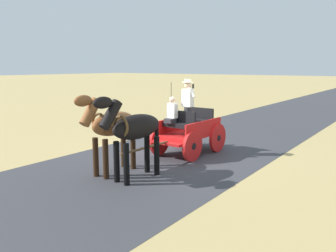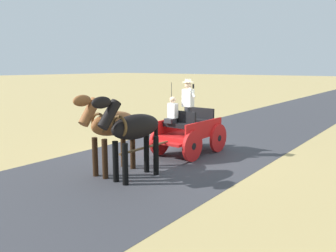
{
  "view_description": "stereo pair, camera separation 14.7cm",
  "coord_description": "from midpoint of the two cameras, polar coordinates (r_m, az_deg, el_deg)",
  "views": [
    {
      "loc": [
        -6.33,
        9.09,
        2.9
      ],
      "look_at": [
        -0.23,
        0.77,
        1.1
      ],
      "focal_mm": 36.86,
      "sensor_mm": 36.0,
      "label": 1
    },
    {
      "loc": [
        -6.45,
        9.01,
        2.9
      ],
      "look_at": [
        -0.23,
        0.77,
        1.1
      ],
      "focal_mm": 36.86,
      "sensor_mm": 36.0,
      "label": 2
    }
  ],
  "objects": [
    {
      "name": "horse_near_side",
      "position": [
        8.77,
        -6.18,
        -0.51
      ],
      "size": [
        0.69,
        2.14,
        2.21
      ],
      "color": "black",
      "rests_on": "ground"
    },
    {
      "name": "horse_off_side",
      "position": [
        9.35,
        -9.79,
        0.04
      ],
      "size": [
        0.61,
        2.13,
        2.21
      ],
      "color": "brown",
      "rests_on": "ground"
    },
    {
      "name": "ground_plane",
      "position": [
        11.45,
        0.97,
        -4.78
      ],
      "size": [
        200.0,
        200.0,
        0.0
      ],
      "primitive_type": "plane",
      "color": "tan"
    },
    {
      "name": "horse_drawn_carriage",
      "position": [
        11.43,
        2.94,
        -0.63
      ],
      "size": [
        1.46,
        4.51,
        2.5
      ],
      "color": "red",
      "rests_on": "ground"
    },
    {
      "name": "road_surface",
      "position": [
        11.45,
        0.97,
        -4.76
      ],
      "size": [
        5.72,
        160.0,
        0.01
      ],
      "primitive_type": "cube",
      "color": "#38383D",
      "rests_on": "ground"
    }
  ]
}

